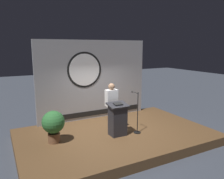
# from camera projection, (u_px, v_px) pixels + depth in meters

# --- Properties ---
(ground_plane) EXTENTS (40.00, 40.00, 0.00)m
(ground_plane) POSITION_uv_depth(u_px,v_px,m) (116.00, 141.00, 7.64)
(ground_plane) COLOR #383D47
(stage_platform) EXTENTS (6.40, 4.00, 0.30)m
(stage_platform) POSITION_uv_depth(u_px,v_px,m) (116.00, 137.00, 7.62)
(stage_platform) COLOR brown
(stage_platform) RESTS_ON ground
(banner_display) EXTENTS (4.59, 0.12, 3.14)m
(banner_display) POSITION_uv_depth(u_px,v_px,m) (94.00, 80.00, 8.89)
(banner_display) COLOR #9E9EA3
(banner_display) RESTS_ON stage_platform
(podium) EXTENTS (0.64, 0.50, 1.10)m
(podium) POSITION_uv_depth(u_px,v_px,m) (118.00, 119.00, 7.27)
(podium) COLOR #26262B
(podium) RESTS_ON stage_platform
(speaker_person) EXTENTS (0.40, 0.26, 1.67)m
(speaker_person) POSITION_uv_depth(u_px,v_px,m) (111.00, 107.00, 7.64)
(speaker_person) COLOR black
(speaker_person) RESTS_ON stage_platform
(microphone_stand) EXTENTS (0.24, 0.52, 1.41)m
(microphone_stand) POSITION_uv_depth(u_px,v_px,m) (137.00, 118.00, 7.51)
(microphone_stand) COLOR black
(microphone_stand) RESTS_ON stage_platform
(potted_plant) EXTENTS (0.68, 0.68, 0.99)m
(potted_plant) POSITION_uv_depth(u_px,v_px,m) (53.00, 124.00, 6.69)
(potted_plant) COLOR brown
(potted_plant) RESTS_ON stage_platform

